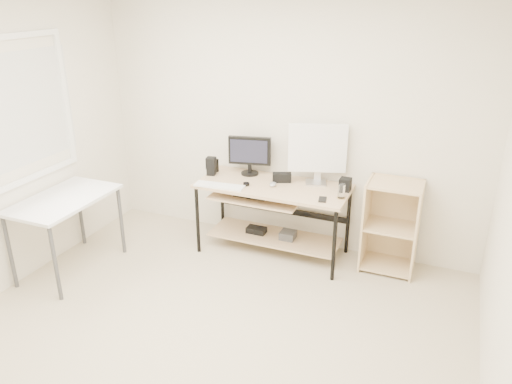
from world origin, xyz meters
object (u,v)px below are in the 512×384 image
object	(u,v)px
side_table	(64,206)
audio_controller	(215,165)
white_imac	(317,150)
shelf_unit	(391,225)
black_monitor	(250,153)
desk	(271,204)

from	to	relation	value
side_table	audio_controller	bearing A→B (deg)	50.39
white_imac	shelf_unit	bearing A→B (deg)	-19.96
side_table	black_monitor	xyz separation A→B (m)	(1.35, 1.25, 0.31)
shelf_unit	black_monitor	world-z (taller)	black_monitor
desk	shelf_unit	xyz separation A→B (m)	(1.18, 0.16, -0.09)
white_imac	audio_controller	world-z (taller)	white_imac
shelf_unit	white_imac	xyz separation A→B (m)	(-0.77, 0.03, 0.65)
audio_controller	shelf_unit	bearing A→B (deg)	10.80
side_table	desk	bearing A→B (deg)	32.65
desk	audio_controller	world-z (taller)	audio_controller
side_table	audio_controller	distance (m)	1.54
desk	side_table	xyz separation A→B (m)	(-1.65, -1.06, 0.13)
black_monitor	shelf_unit	bearing A→B (deg)	-13.11
desk	white_imac	world-z (taller)	white_imac
desk	shelf_unit	size ratio (longest dim) A/B	1.67
black_monitor	white_imac	size ratio (longest dim) A/B	0.73
side_table	audio_controller	size ratio (longest dim) A/B	7.08
side_table	shelf_unit	size ratio (longest dim) A/B	1.11
desk	audio_controller	xyz separation A→B (m)	(-0.68, 0.12, 0.28)
shelf_unit	black_monitor	xyz separation A→B (m)	(-1.48, 0.02, 0.53)
side_table	white_imac	bearing A→B (deg)	31.28
white_imac	audio_controller	bearing A→B (deg)	166.01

